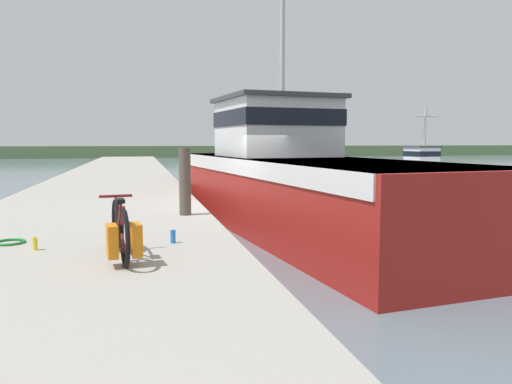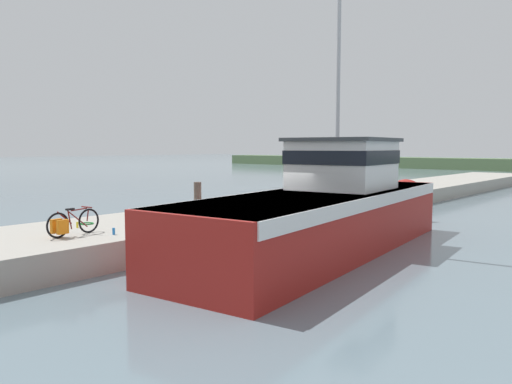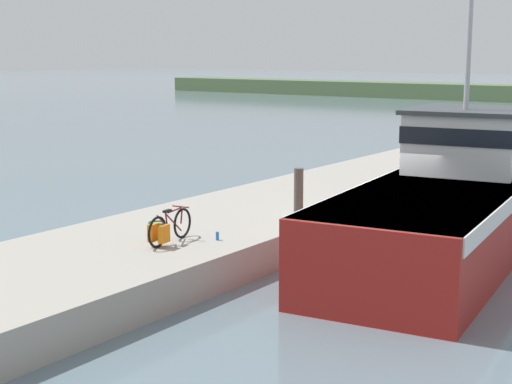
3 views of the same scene
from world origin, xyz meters
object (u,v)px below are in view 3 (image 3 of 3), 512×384
(bicycle_touring, at_px, (167,229))
(water_bottle_by_bike, at_px, (155,226))
(fishing_boat_main, at_px, (457,197))
(mooring_post, at_px, (299,195))
(water_bottle_on_curb, at_px, (217,236))

(bicycle_touring, distance_m, water_bottle_by_bike, 1.53)
(fishing_boat_main, distance_m, bicycle_touring, 7.99)
(fishing_boat_main, height_order, bicycle_touring, fishing_boat_main)
(bicycle_touring, xyz_separation_m, mooring_post, (1.15, 3.80, 0.33))
(mooring_post, xyz_separation_m, water_bottle_on_curb, (-0.44, -2.84, -0.59))
(fishing_boat_main, bearing_deg, bicycle_touring, -129.19)
(fishing_boat_main, xyz_separation_m, mooring_post, (-3.11, -2.96, 0.18))
(bicycle_touring, relative_size, mooring_post, 1.26)
(bicycle_touring, height_order, mooring_post, mooring_post)
(fishing_boat_main, bearing_deg, mooring_post, -143.40)
(fishing_boat_main, relative_size, bicycle_touring, 8.80)
(fishing_boat_main, relative_size, water_bottle_by_bike, 83.43)
(fishing_boat_main, distance_m, water_bottle_by_bike, 8.01)
(mooring_post, relative_size, water_bottle_on_curb, 7.03)
(bicycle_touring, distance_m, mooring_post, 3.98)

